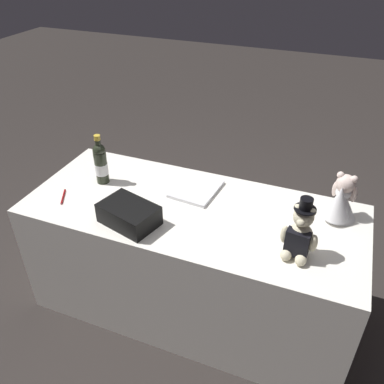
{
  "coord_description": "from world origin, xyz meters",
  "views": [
    {
      "loc": [
        -0.6,
        1.52,
        1.9
      ],
      "look_at": [
        0.0,
        0.0,
        0.8
      ],
      "focal_mm": 37.31,
      "sensor_mm": 36.0,
      "label": 1
    }
  ],
  "objects": [
    {
      "name": "ground_plane",
      "position": [
        0.0,
        0.0,
        0.0
      ],
      "size": [
        12.0,
        12.0,
        0.0
      ],
      "primitive_type": "plane",
      "color": "#2D2826"
    },
    {
      "name": "reception_table",
      "position": [
        0.0,
        0.0,
        0.35
      ],
      "size": [
        1.72,
        0.72,
        0.7
      ],
      "primitive_type": "cube",
      "color": "white",
      "rests_on": "ground_plane"
    },
    {
      "name": "teddy_bear_groom",
      "position": [
        -0.55,
        0.15,
        0.81
      ],
      "size": [
        0.16,
        0.14,
        0.29
      ],
      "color": "beige",
      "rests_on": "reception_table"
    },
    {
      "name": "teddy_bear_bride",
      "position": [
        -0.69,
        -0.19,
        0.8
      ],
      "size": [
        0.17,
        0.21,
        0.24
      ],
      "color": "white",
      "rests_on": "reception_table"
    },
    {
      "name": "champagne_bottle",
      "position": [
        0.55,
        -0.05,
        0.82
      ],
      "size": [
        0.07,
        0.07,
        0.28
      ],
      "color": "#282F20",
      "rests_on": "reception_table"
    },
    {
      "name": "signing_pen",
      "position": [
        0.66,
        0.16,
        0.71
      ],
      "size": [
        0.07,
        0.13,
        0.01
      ],
      "color": "maroon",
      "rests_on": "reception_table"
    },
    {
      "name": "gift_case_black",
      "position": [
        0.24,
        0.22,
        0.75
      ],
      "size": [
        0.31,
        0.25,
        0.1
      ],
      "color": "black",
      "rests_on": "reception_table"
    },
    {
      "name": "guestbook",
      "position": [
        0.04,
        -0.16,
        0.71
      ],
      "size": [
        0.24,
        0.29,
        0.02
      ],
      "primitive_type": "cube",
      "rotation": [
        0.0,
        0.0,
        -0.09
      ],
      "color": "white",
      "rests_on": "reception_table"
    }
  ]
}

